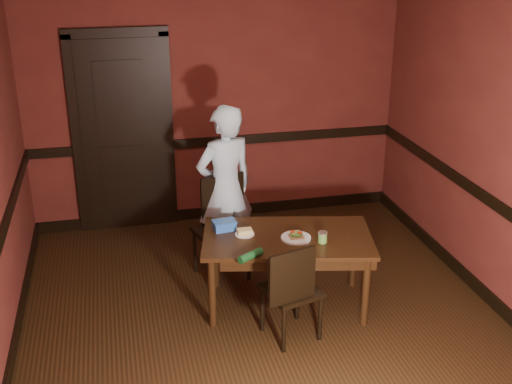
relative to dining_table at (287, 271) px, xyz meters
name	(u,v)px	position (x,y,z in m)	size (l,w,h in m)	color
floor	(265,324)	(-0.25, -0.27, -0.33)	(4.00, 4.50, 0.01)	black
wall_back	(216,101)	(-0.25, 1.98, 1.02)	(4.00, 0.02, 2.70)	#57201A
wall_front	(390,348)	(-0.25, -2.52, 1.02)	(4.00, 0.02, 2.70)	#57201A
wall_right	(504,153)	(1.75, -0.27, 1.02)	(0.02, 4.50, 2.70)	#57201A
dado_back	(217,141)	(-0.25, 1.97, 0.57)	(4.00, 0.03, 0.10)	black
dado_right	(495,204)	(1.73, -0.27, 0.57)	(0.03, 4.50, 0.10)	black
baseboard_back	(219,211)	(-0.25, 1.97, -0.27)	(4.00, 0.03, 0.12)	black
baseboard_left	(13,351)	(-2.24, -0.27, -0.27)	(0.03, 4.50, 0.12)	black
baseboard_right	(481,290)	(1.73, -0.27, -0.27)	(0.03, 4.50, 0.12)	black
door	(123,131)	(-1.25, 1.95, 0.76)	(1.05, 0.07, 2.20)	black
dining_table	(287,271)	(0.00, 0.00, 0.00)	(1.41, 0.79, 0.66)	black
chair_far	(221,231)	(-0.46, 0.63, 0.14)	(0.44, 0.44, 0.94)	black
chair_near	(291,289)	(-0.09, -0.45, 0.09)	(0.40, 0.40, 0.85)	black
person	(225,188)	(-0.37, 0.84, 0.47)	(0.58, 0.38, 1.60)	silver
sandwich_plate	(296,237)	(0.05, -0.06, 0.35)	(0.25, 0.25, 0.06)	white
sauce_jar	(323,237)	(0.25, -0.18, 0.38)	(0.08, 0.08, 0.09)	#578937
cheese_saucer	(245,233)	(-0.34, 0.10, 0.35)	(0.17, 0.17, 0.05)	white
food_tub	(224,225)	(-0.49, 0.24, 0.37)	(0.21, 0.16, 0.08)	#2A60B5
wrapped_veg	(251,256)	(-0.39, -0.33, 0.36)	(0.06, 0.06, 0.22)	#123E19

